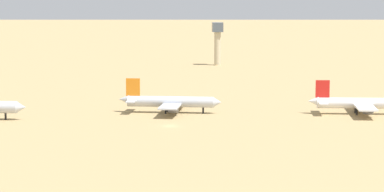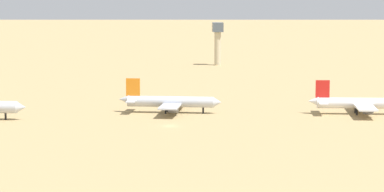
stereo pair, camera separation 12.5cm
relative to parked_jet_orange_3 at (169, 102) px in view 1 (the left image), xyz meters
name	(u,v)px [view 1 (the left image)]	position (x,y,z in m)	size (l,w,h in m)	color
ground	(170,126)	(-1.12, -25.51, -3.47)	(4000.00, 4000.00, 0.00)	tan
parked_jet_orange_3	(169,102)	(0.00, 0.00, 0.00)	(31.89, 27.24, 10.58)	silver
parked_jet_red_4	(359,103)	(57.48, -7.40, -0.06)	(31.43, 26.69, 10.39)	white
control_tower	(218,39)	(31.85, 160.11, 9.21)	(5.20, 5.20, 21.01)	#C6B793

